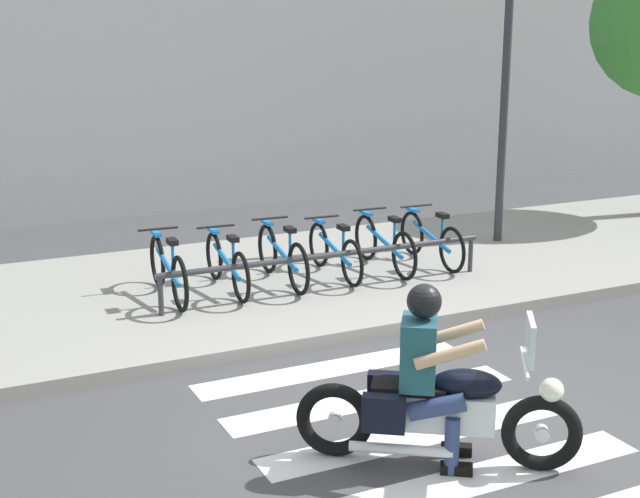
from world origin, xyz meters
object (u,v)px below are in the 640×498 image
bicycle_4 (384,244)px  bike_rack (328,258)px  street_lamp (507,60)px  motorcycle (438,408)px  bicycle_0 (168,270)px  bicycle_5 (431,239)px  bicycle_2 (282,256)px  bicycle_1 (227,264)px  rider (429,363)px  bicycle_3 (335,251)px

bicycle_4 → bike_rack: bicycle_4 is taller
bicycle_4 → street_lamp: 3.35m
motorcycle → bicycle_0: (-0.77, 4.50, 0.05)m
bicycle_5 → street_lamp: size_ratio=0.36×
street_lamp → bicycle_2: bearing=-169.8°
bicycle_2 → bicycle_5: size_ratio=1.02×
bicycle_5 → bike_rack: 1.89m
bicycle_5 → street_lamp: (1.62, 0.68, 2.30)m
bicycle_2 → street_lamp: size_ratio=0.37×
bicycle_1 → rider: bearing=-90.2°
bicycle_5 → bicycle_2: bearing=-180.0°
motorcycle → bicycle_2: 4.55m
motorcycle → bike_rack: size_ratio=0.44×
bicycle_1 → street_lamp: size_ratio=0.36×
motorcycle → bicycle_4: motorcycle is taller
bicycle_3 → bike_rack: bicycle_3 is taller
rider → bicycle_1: (0.01, 4.45, -0.32)m
bicycle_1 → street_lamp: bearing=8.6°
rider → bicycle_1: bearing=89.8°
rider → street_lamp: (4.53, 5.13, 1.98)m
motorcycle → bicycle_2: motorcycle is taller
motorcycle → bicycle_1: 4.50m
bicycle_1 → bike_rack: size_ratio=0.39×
bicycle_0 → bike_rack: bicycle_0 is taller
motorcycle → bicycle_5: size_ratio=1.11×
bicycle_5 → rider: bearing=-123.1°
bicycle_3 → bicycle_4: size_ratio=0.95×
bicycle_0 → bicycle_2: bearing=0.0°
rider → bicycle_1: 4.46m
bicycle_0 → bicycle_3: (2.17, 0.00, -0.02)m
motorcycle → rider: (-0.06, 0.05, 0.36)m
street_lamp → bicycle_4: bearing=-163.7°
bike_rack → motorcycle: bearing=-104.7°
bicycle_4 → street_lamp: street_lamp is taller
bicycle_2 → street_lamp: (3.79, 0.68, 2.29)m
bike_rack → bicycle_4: bearing=27.1°
bicycle_1 → bicycle_4: size_ratio=0.97×
bicycle_0 → bicycle_3: 2.17m
bicycle_3 → bicycle_1: bearing=-180.0°
motorcycle → street_lamp: street_lamp is taller
rider → bike_rack: rider is taller
bike_rack → street_lamp: (3.43, 1.24, 2.22)m
bicycle_0 → bicycle_2: bicycle_0 is taller
motorcycle → bicycle_0: size_ratio=1.08×
bicycle_1 → street_lamp: (4.52, 0.68, 2.30)m
bicycle_1 → bicycle_3: bearing=0.0°
bicycle_3 → bicycle_4: (0.72, -0.00, 0.01)m
bicycle_1 → bicycle_2: size_ratio=0.98×
bike_rack → bicycle_1: bearing=152.9°
motorcycle → bicycle_5: 5.32m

